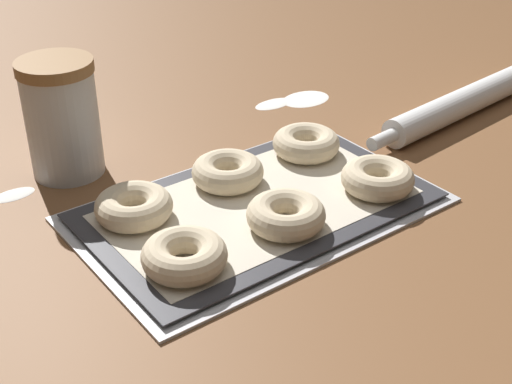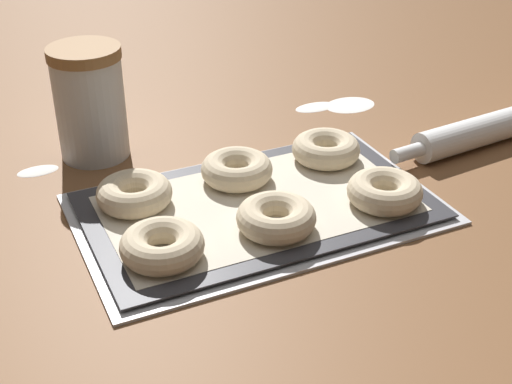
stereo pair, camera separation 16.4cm
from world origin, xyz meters
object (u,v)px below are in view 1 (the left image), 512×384
(bagel_front_right, at_px, (378,178))
(flour_canister, at_px, (62,118))
(bagel_back_right, at_px, (306,143))
(bagel_back_left, at_px, (134,206))
(bagel_back_center, at_px, (227,172))
(bagel_front_left, at_px, (184,255))
(baking_tray, at_px, (256,208))
(rolling_pin, at_px, (469,100))
(bagel_front_center, at_px, (286,215))

(bagel_front_right, xyz_separation_m, flour_canister, (-0.30, 0.31, 0.06))
(bagel_back_right, bearing_deg, flour_canister, 148.76)
(bagel_back_left, distance_m, bagel_back_center, 0.14)
(bagel_back_center, distance_m, bagel_back_right, 0.14)
(flour_canister, bearing_deg, bagel_front_left, -89.64)
(baking_tray, xyz_separation_m, rolling_pin, (0.47, 0.04, 0.02))
(bagel_front_left, height_order, bagel_back_right, same)
(baking_tray, distance_m, rolling_pin, 0.47)
(bagel_front_left, height_order, rolling_pin, rolling_pin)
(bagel_back_left, relative_size, flour_canister, 0.59)
(bagel_front_left, distance_m, bagel_back_center, 0.20)
(bagel_front_left, distance_m, bagel_back_right, 0.32)
(bagel_front_left, bearing_deg, bagel_front_center, -0.72)
(flour_canister, bearing_deg, bagel_back_center, -50.05)
(flour_canister, bearing_deg, bagel_back_left, -87.85)
(rolling_pin, bearing_deg, flour_canister, 161.34)
(baking_tray, relative_size, bagel_front_right, 4.73)
(bagel_front_center, distance_m, flour_canister, 0.35)
(baking_tray, height_order, bagel_back_left, bagel_back_left)
(flour_canister, bearing_deg, bagel_front_right, -46.12)
(bagel_back_right, xyz_separation_m, rolling_pin, (0.33, -0.03, -0.00))
(baking_tray, height_order, bagel_back_right, bagel_back_right)
(bagel_front_center, relative_size, bagel_back_center, 1.00)
(flour_canister, bearing_deg, bagel_front_center, -64.79)
(bagel_front_right, xyz_separation_m, rolling_pin, (0.32, 0.10, -0.00))
(bagel_front_right, relative_size, bagel_back_right, 1.00)
(bagel_back_right, xyz_separation_m, flour_canister, (-0.29, 0.18, 0.06))
(bagel_front_center, xyz_separation_m, rolling_pin, (0.47, 0.10, -0.00))
(bagel_back_left, distance_m, flour_canister, 0.19)
(bagel_back_center, xyz_separation_m, flour_canister, (-0.15, 0.18, 0.06))
(bagel_back_center, bearing_deg, bagel_front_right, -41.59)
(baking_tray, height_order, rolling_pin, rolling_pin)
(bagel_front_left, distance_m, bagel_front_center, 0.14)
(bagel_front_right, bearing_deg, flour_canister, 133.88)
(bagel_front_right, bearing_deg, bagel_back_center, 138.41)
(bagel_front_right, height_order, flour_canister, flour_canister)
(bagel_back_left, bearing_deg, bagel_back_center, 1.39)
(bagel_back_right, bearing_deg, rolling_pin, -5.62)
(bagel_front_right, distance_m, flour_canister, 0.44)
(baking_tray, bearing_deg, flour_canister, 121.40)
(bagel_back_left, xyz_separation_m, flour_canister, (-0.01, 0.18, 0.06))
(bagel_front_left, relative_size, bagel_back_left, 1.00)
(bagel_front_left, height_order, bagel_front_center, same)
(baking_tray, height_order, bagel_front_left, bagel_front_left)
(bagel_front_right, bearing_deg, baking_tray, 155.85)
(baking_tray, bearing_deg, bagel_back_right, 25.57)
(baking_tray, xyz_separation_m, bagel_back_right, (0.14, 0.07, 0.02))
(bagel_front_center, distance_m, rolling_pin, 0.48)
(bagel_back_left, bearing_deg, rolling_pin, -2.53)
(flour_canister, bearing_deg, bagel_back_right, -31.24)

